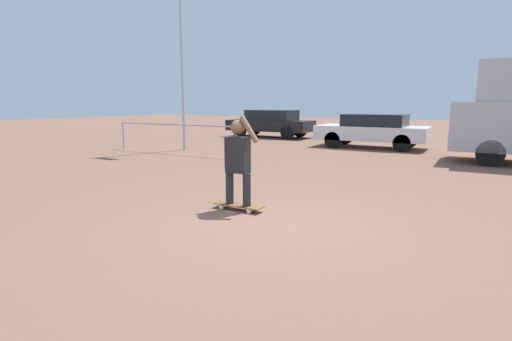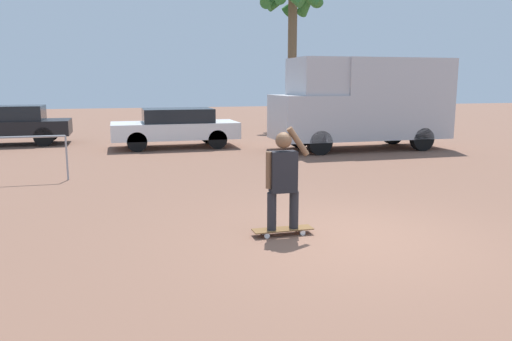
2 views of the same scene
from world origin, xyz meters
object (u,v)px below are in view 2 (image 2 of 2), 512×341
at_px(skateboard, 283,230).
at_px(parked_car_black, 6,124).
at_px(parked_car_white, 176,126).
at_px(camper_van, 364,101).
at_px(palm_tree_near_van, 293,6).
at_px(person_skateboarder, 283,175).

bearing_deg(skateboard, parked_car_black, 115.58).
bearing_deg(parked_car_white, camper_van, -19.28).
distance_m(camper_van, parked_car_black, 12.98).
height_order(skateboard, parked_car_white, parked_car_white).
xyz_separation_m(camper_van, parked_car_white, (-6.20, 2.17, -0.92)).
distance_m(skateboard, parked_car_black, 14.63).
bearing_deg(camper_van, parked_car_black, 159.68).
height_order(camper_van, palm_tree_near_van, palm_tree_near_van).
height_order(person_skateboarder, camper_van, camper_van).
relative_size(person_skateboarder, parked_car_white, 0.35).
relative_size(skateboard, parked_car_white, 0.21).
height_order(parked_car_black, palm_tree_near_van, palm_tree_near_van).
bearing_deg(parked_car_white, person_skateboarder, -88.10).
bearing_deg(parked_car_black, parked_car_white, -21.40).
bearing_deg(palm_tree_near_van, parked_car_black, -164.69).
relative_size(skateboard, palm_tree_near_van, 0.13).
distance_m(parked_car_black, palm_tree_near_van, 13.74).
height_order(skateboard, person_skateboarder, person_skateboarder).
distance_m(person_skateboarder, camper_van, 10.49).
height_order(person_skateboarder, parked_car_black, person_skateboarder).
bearing_deg(person_skateboarder, parked_car_white, 91.90).
relative_size(camper_van, palm_tree_near_van, 0.83).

